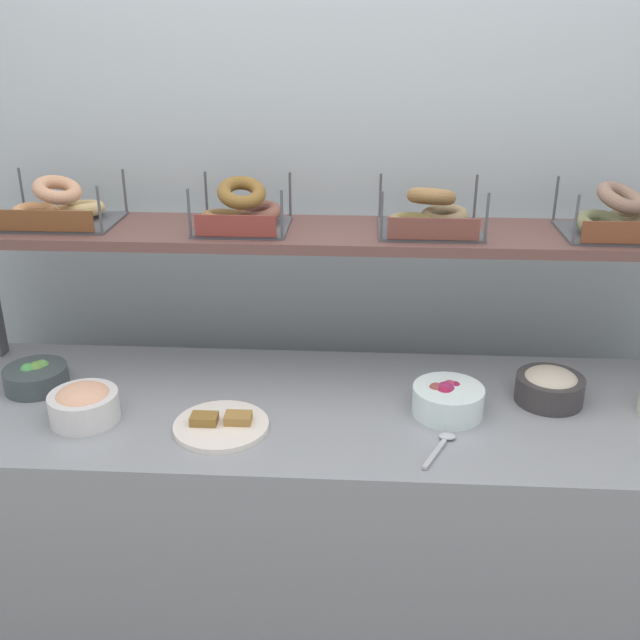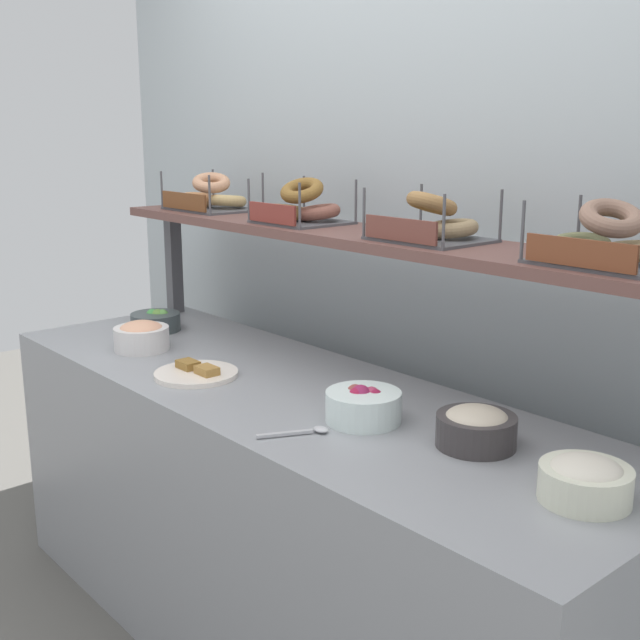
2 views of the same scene
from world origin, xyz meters
name	(u,v)px [view 1 (image 1 of 2)]	position (x,y,z in m)	size (l,w,h in m)	color
ground_plane	(324,635)	(0.00, 0.00, 0.00)	(8.00, 8.00, 0.00)	#595651
back_wall	(334,229)	(0.00, 0.55, 1.20)	(3.45, 0.06, 2.40)	#AAB5B9
deli_counter	(324,528)	(0.00, 0.00, 0.42)	(2.25, 0.70, 0.85)	gray
upper_shelf	(330,234)	(0.00, 0.27, 1.26)	(2.21, 0.32, 0.03)	brown
bowl_tuna_salad	(550,386)	(0.63, 0.06, 0.90)	(0.19, 0.19, 0.10)	#383434
bowl_veggie_mix	(36,377)	(-0.84, 0.05, 0.89)	(0.18, 0.18, 0.08)	#3D4849
bowl_beet_salad	(447,399)	(0.34, -0.02, 0.89)	(0.19, 0.19, 0.09)	white
bowl_lox_spread	(84,404)	(-0.64, -0.12, 0.90)	(0.18, 0.18, 0.10)	silver
serving_plate_white	(221,425)	(-0.26, -0.14, 0.86)	(0.25, 0.25, 0.04)	white
serving_spoon_near_plate	(442,444)	(0.31, -0.19, 0.86)	(0.10, 0.16, 0.01)	#B7B7BC
bagel_basket_sesame	(59,208)	(-0.80, 0.28, 1.33)	(0.33, 0.25, 0.14)	#4C4C51
bagel_basket_cinnamon_raisin	(242,212)	(-0.26, 0.27, 1.33)	(0.29, 0.27, 0.15)	#4C4C51
bagel_basket_everything	(430,216)	(0.28, 0.27, 1.33)	(0.29, 0.26, 0.14)	#4C4C51
bagel_basket_poppy	(617,218)	(0.81, 0.26, 1.33)	(0.31, 0.24, 0.15)	#4C4C51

